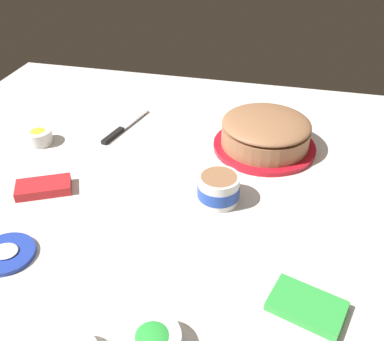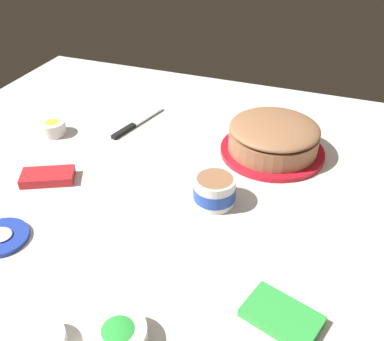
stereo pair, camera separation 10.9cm
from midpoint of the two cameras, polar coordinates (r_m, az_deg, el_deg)
ground_plane at (r=1.05m, az=-9.11°, el=-4.42°), size 1.54×1.54×0.00m
frosted_cake at (r=1.23m, az=7.19°, el=4.73°), size 0.29×0.29×0.10m
frosting_tub at (r=1.02m, az=0.50°, el=-2.46°), size 0.10×0.10×0.07m
frosting_tub_lid at (r=1.01m, az=-26.32°, el=-9.95°), size 0.12×0.12×0.02m
spreading_knife at (r=1.36m, az=-11.54°, el=5.38°), size 0.07×0.23×0.01m
sprinkle_bowl_yellow at (r=1.35m, az=-21.82°, el=4.19°), size 0.08×0.08×0.04m
candy_box_lower at (r=1.15m, az=-21.64°, el=-2.18°), size 0.15×0.12×0.02m
candy_box_upper at (r=0.83m, az=11.19°, el=-17.34°), size 0.15×0.12×0.02m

